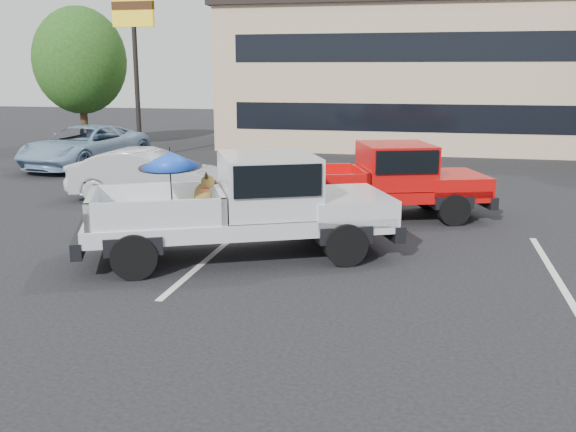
# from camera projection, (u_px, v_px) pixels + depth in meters

# --- Properties ---
(ground) EXTENTS (90.00, 90.00, 0.00)m
(ground) POSITION_uv_depth(u_px,v_px,m) (363.00, 305.00, 9.39)
(ground) COLOR black
(ground) RESTS_ON ground
(stripe_left) EXTENTS (0.12, 5.00, 0.01)m
(stripe_left) POSITION_uv_depth(u_px,v_px,m) (213.00, 255.00, 11.91)
(stripe_left) COLOR silver
(stripe_left) RESTS_ON ground
(stripe_right) EXTENTS (0.12, 5.00, 0.01)m
(stripe_right) POSITION_uv_depth(u_px,v_px,m) (556.00, 276.00, 10.68)
(stripe_right) COLOR silver
(stripe_right) RESTS_ON ground
(motel_building) EXTENTS (20.40, 8.40, 6.30)m
(motel_building) POSITION_uv_depth(u_px,v_px,m) (458.00, 73.00, 28.26)
(motel_building) COLOR #CDA988
(motel_building) RESTS_ON ground
(motel_sign) EXTENTS (1.60, 0.22, 6.00)m
(motel_sign) POSITION_uv_depth(u_px,v_px,m) (134.00, 34.00, 23.75)
(motel_sign) COLOR black
(motel_sign) RESTS_ON ground
(tree_left) EXTENTS (3.96, 3.96, 6.02)m
(tree_left) POSITION_uv_depth(u_px,v_px,m) (80.00, 61.00, 27.64)
(tree_left) COLOR #332114
(tree_left) RESTS_ON ground
(tree_back) EXTENTS (4.68, 4.68, 7.11)m
(tree_back) POSITION_uv_depth(u_px,v_px,m) (545.00, 47.00, 30.03)
(tree_back) COLOR #332114
(tree_back) RESTS_ON ground
(silver_pickup) EXTENTS (6.00, 4.10, 2.06)m
(silver_pickup) POSITION_uv_depth(u_px,v_px,m) (256.00, 200.00, 11.63)
(silver_pickup) COLOR black
(silver_pickup) RESTS_ON ground
(red_pickup) EXTENTS (5.53, 3.40, 1.72)m
(red_pickup) POSITION_uv_depth(u_px,v_px,m) (389.00, 178.00, 14.65)
(red_pickup) COLOR black
(red_pickup) RESTS_ON ground
(silver_sedan) EXTENTS (4.12, 1.55, 1.34)m
(silver_sedan) POSITION_uv_depth(u_px,v_px,m) (148.00, 175.00, 16.72)
(silver_sedan) COLOR #ABADB3
(silver_sedan) RESTS_ON ground
(blue_suv) EXTENTS (3.16, 5.50, 1.44)m
(blue_suv) POSITION_uv_depth(u_px,v_px,m) (85.00, 146.00, 22.51)
(blue_suv) COLOR #7B99B8
(blue_suv) RESTS_ON ground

